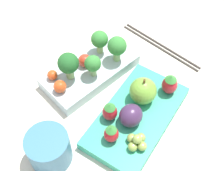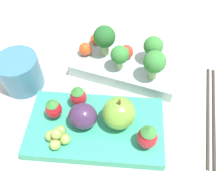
{
  "view_description": "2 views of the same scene",
  "coord_description": "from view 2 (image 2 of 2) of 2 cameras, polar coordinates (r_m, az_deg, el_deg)",
  "views": [
    {
      "loc": [
        -0.27,
        -0.24,
        0.53
      ],
      "look_at": [
        -0.0,
        -0.01,
        0.04
      ],
      "focal_mm": 50.0,
      "sensor_mm": 36.0,
      "label": 1
    },
    {
      "loc": [
        0.06,
        -0.26,
        0.38
      ],
      "look_at": [
        -0.0,
        -0.01,
        0.04
      ],
      "focal_mm": 40.0,
      "sensor_mm": 36.0,
      "label": 2
    }
  ],
  "objects": [
    {
      "name": "plum",
      "position": [
        0.4,
        -6.66,
        -6.95
      ],
      "size": [
        0.05,
        0.04,
        0.04
      ],
      "color": "#42284C",
      "rests_on": "bento_box_fruit"
    },
    {
      "name": "bento_box_fruit",
      "position": [
        0.42,
        -3.73,
        -9.59
      ],
      "size": [
        0.24,
        0.15,
        0.02
      ],
      "color": "#33A87F",
      "rests_on": "ground_plane"
    },
    {
      "name": "strawberry_1",
      "position": [
        0.38,
        8.12,
        -11.47
      ],
      "size": [
        0.03,
        0.03,
        0.05
      ],
      "color": "red",
      "rests_on": "bento_box_fruit"
    },
    {
      "name": "broccoli_floret_1",
      "position": [
        0.43,
        9.68,
        5.15
      ],
      "size": [
        0.04,
        0.04,
        0.06
      ],
      "color": "#93B770",
      "rests_on": "bento_box_savoury"
    },
    {
      "name": "strawberry_2",
      "position": [
        0.42,
        -7.73,
        -2.47
      ],
      "size": [
        0.03,
        0.03,
        0.04
      ],
      "color": "red",
      "rests_on": "bento_box_fruit"
    },
    {
      "name": "strawberry_0",
      "position": [
        0.41,
        -13.25,
        -5.16
      ],
      "size": [
        0.03,
        0.03,
        0.04
      ],
      "color": "red",
      "rests_on": "bento_box_fruit"
    },
    {
      "name": "broccoli_floret_2",
      "position": [
        0.45,
        1.44,
        6.92
      ],
      "size": [
        0.03,
        0.03,
        0.05
      ],
      "color": "#93B770",
      "rests_on": "bento_box_savoury"
    },
    {
      "name": "cherry_tomato_1",
      "position": [
        0.51,
        -3.86,
        10.51
      ],
      "size": [
        0.02,
        0.02,
        0.02
      ],
      "color": "#DB4C1E",
      "rests_on": "bento_box_savoury"
    },
    {
      "name": "cherry_tomato_2",
      "position": [
        0.49,
        -6.12,
        8.29
      ],
      "size": [
        0.03,
        0.03,
        0.03
      ],
      "color": "#DB4C1E",
      "rests_on": "bento_box_savoury"
    },
    {
      "name": "grape_cluster",
      "position": [
        0.4,
        -12.33,
        -11.37
      ],
      "size": [
        0.04,
        0.04,
        0.03
      ],
      "color": "#8EA84C",
      "rests_on": "bento_box_fruit"
    },
    {
      "name": "broccoli_floret_0",
      "position": [
        0.47,
        -1.74,
        10.87
      ],
      "size": [
        0.04,
        0.04,
        0.06
      ],
      "color": "#93B770",
      "rests_on": "bento_box_savoury"
    },
    {
      "name": "apple",
      "position": [
        0.39,
        1.59,
        -6.29
      ],
      "size": [
        0.05,
        0.05,
        0.06
      ],
      "color": "#70A838",
      "rests_on": "bento_box_fruit"
    },
    {
      "name": "broccoli_floret_3",
      "position": [
        0.47,
        9.39,
        8.71
      ],
      "size": [
        0.04,
        0.04,
        0.06
      ],
      "color": "#93B770",
      "rests_on": "bento_box_savoury"
    },
    {
      "name": "ground_plane",
      "position": [
        0.46,
        0.41,
        -2.36
      ],
      "size": [
        4.0,
        4.0,
        0.0
      ],
      "primitive_type": "plane",
      "color": "beige"
    },
    {
      "name": "drinking_cup",
      "position": [
        0.49,
        -20.22,
        2.81
      ],
      "size": [
        0.08,
        0.08,
        0.07
      ],
      "color": "teal",
      "rests_on": "ground_plane"
    },
    {
      "name": "cherry_tomato_0",
      "position": [
        0.48,
        3.3,
        7.7
      ],
      "size": [
        0.03,
        0.03,
        0.03
      ],
      "color": "red",
      "rests_on": "bento_box_savoury"
    },
    {
      "name": "bento_box_savoury",
      "position": [
        0.49,
        3.12,
        4.52
      ],
      "size": [
        0.21,
        0.12,
        0.03
      ],
      "color": "silver",
      "rests_on": "ground_plane"
    },
    {
      "name": "chopsticks_pair",
      "position": [
        0.48,
        21.73,
        -5.48
      ],
      "size": [
        0.02,
        0.21,
        0.01
      ],
      "color": "#332D28",
      "rests_on": "ground_plane"
    }
  ]
}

